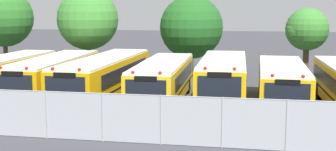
{
  "coord_description": "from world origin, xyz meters",
  "views": [
    {
      "loc": [
        5.04,
        -25.86,
        5.6
      ],
      "look_at": [
        0.32,
        0.0,
        1.6
      ],
      "focal_mm": 48.59,
      "sensor_mm": 36.0,
      "label": 1
    }
  ],
  "objects_px": {
    "school_bus_1": "(54,76)",
    "school_bus_2": "(105,77)",
    "tree_0": "(4,18)",
    "school_bus_3": "(163,80)",
    "tree_3": "(305,30)",
    "school_bus_4": "(223,79)",
    "tree_2": "(190,27)",
    "school_bus_5": "(282,83)",
    "tree_1": "(88,20)",
    "school_bus_0": "(2,75)"
  },
  "relations": [
    {
      "from": "school_bus_5",
      "to": "tree_1",
      "type": "height_order",
      "value": "tree_1"
    },
    {
      "from": "school_bus_2",
      "to": "tree_3",
      "type": "bearing_deg",
      "value": -139.95
    },
    {
      "from": "school_bus_0",
      "to": "tree_1",
      "type": "relative_size",
      "value": 1.54
    },
    {
      "from": "tree_2",
      "to": "tree_3",
      "type": "relative_size",
      "value": 1.18
    },
    {
      "from": "tree_0",
      "to": "tree_3",
      "type": "bearing_deg",
      "value": 2.93
    },
    {
      "from": "school_bus_4",
      "to": "tree_3",
      "type": "bearing_deg",
      "value": -120.32
    },
    {
      "from": "tree_0",
      "to": "school_bus_0",
      "type": "bearing_deg",
      "value": -61.87
    },
    {
      "from": "tree_2",
      "to": "tree_0",
      "type": "bearing_deg",
      "value": -175.19
    },
    {
      "from": "school_bus_0",
      "to": "tree_3",
      "type": "height_order",
      "value": "tree_3"
    },
    {
      "from": "tree_0",
      "to": "school_bus_3",
      "type": "bearing_deg",
      "value": -30.89
    },
    {
      "from": "school_bus_2",
      "to": "school_bus_4",
      "type": "height_order",
      "value": "school_bus_4"
    },
    {
      "from": "school_bus_3",
      "to": "tree_0",
      "type": "distance_m",
      "value": 17.87
    },
    {
      "from": "school_bus_0",
      "to": "school_bus_1",
      "type": "height_order",
      "value": "school_bus_1"
    },
    {
      "from": "school_bus_3",
      "to": "school_bus_5",
      "type": "relative_size",
      "value": 1.05
    },
    {
      "from": "school_bus_2",
      "to": "tree_0",
      "type": "xyz_separation_m",
      "value": [
        -11.49,
        8.84,
        3.2
      ]
    },
    {
      "from": "school_bus_1",
      "to": "tree_2",
      "type": "height_order",
      "value": "tree_2"
    },
    {
      "from": "school_bus_1",
      "to": "school_bus_5",
      "type": "height_order",
      "value": "school_bus_1"
    },
    {
      "from": "tree_2",
      "to": "school_bus_3",
      "type": "bearing_deg",
      "value": -90.9
    },
    {
      "from": "school_bus_2",
      "to": "school_bus_5",
      "type": "xyz_separation_m",
      "value": [
        10.36,
        0.07,
        -0.1
      ]
    },
    {
      "from": "tree_1",
      "to": "school_bus_1",
      "type": "bearing_deg",
      "value": -85.27
    },
    {
      "from": "school_bus_4",
      "to": "tree_2",
      "type": "height_order",
      "value": "tree_2"
    },
    {
      "from": "tree_1",
      "to": "school_bus_4",
      "type": "bearing_deg",
      "value": -36.23
    },
    {
      "from": "school_bus_5",
      "to": "tree_2",
      "type": "bearing_deg",
      "value": -55.72
    },
    {
      "from": "tree_3",
      "to": "school_bus_0",
      "type": "bearing_deg",
      "value": -152.9
    },
    {
      "from": "tree_1",
      "to": "tree_3",
      "type": "bearing_deg",
      "value": 6.55
    },
    {
      "from": "school_bus_2",
      "to": "school_bus_3",
      "type": "distance_m",
      "value": 3.59
    },
    {
      "from": "school_bus_0",
      "to": "tree_3",
      "type": "bearing_deg",
      "value": -151.49
    },
    {
      "from": "school_bus_1",
      "to": "tree_2",
      "type": "bearing_deg",
      "value": -126.74
    },
    {
      "from": "school_bus_1",
      "to": "school_bus_3",
      "type": "xyz_separation_m",
      "value": [
        6.92,
        -0.27,
        -0.02
      ]
    },
    {
      "from": "school_bus_5",
      "to": "school_bus_4",
      "type": "bearing_deg",
      "value": 1.05
    },
    {
      "from": "tree_3",
      "to": "tree_0",
      "type": "bearing_deg",
      "value": -177.07
    },
    {
      "from": "school_bus_3",
      "to": "school_bus_5",
      "type": "bearing_deg",
      "value": -179.32
    },
    {
      "from": "tree_3",
      "to": "school_bus_5",
      "type": "bearing_deg",
      "value": -102.77
    },
    {
      "from": "school_bus_2",
      "to": "school_bus_3",
      "type": "height_order",
      "value": "school_bus_2"
    },
    {
      "from": "school_bus_2",
      "to": "tree_2",
      "type": "relative_size",
      "value": 1.79
    },
    {
      "from": "school_bus_0",
      "to": "school_bus_5",
      "type": "bearing_deg",
      "value": -178.77
    },
    {
      "from": "school_bus_2",
      "to": "tree_2",
      "type": "xyz_separation_m",
      "value": [
        3.75,
        10.12,
        2.55
      ]
    },
    {
      "from": "school_bus_3",
      "to": "school_bus_4",
      "type": "distance_m",
      "value": 3.48
    },
    {
      "from": "tree_1",
      "to": "school_bus_0",
      "type": "bearing_deg",
      "value": -109.33
    },
    {
      "from": "school_bus_2",
      "to": "tree_2",
      "type": "height_order",
      "value": "tree_2"
    },
    {
      "from": "school_bus_4",
      "to": "tree_3",
      "type": "relative_size",
      "value": 1.77
    },
    {
      "from": "tree_3",
      "to": "school_bus_4",
      "type": "bearing_deg",
      "value": -119.08
    },
    {
      "from": "school_bus_2",
      "to": "school_bus_5",
      "type": "relative_size",
      "value": 1.19
    },
    {
      "from": "school_bus_1",
      "to": "school_bus_2",
      "type": "xyz_separation_m",
      "value": [
        3.34,
        -0.1,
        0.05
      ]
    },
    {
      "from": "school_bus_3",
      "to": "school_bus_4",
      "type": "height_order",
      "value": "school_bus_4"
    },
    {
      "from": "school_bus_2",
      "to": "tree_0",
      "type": "height_order",
      "value": "tree_0"
    },
    {
      "from": "tree_3",
      "to": "tree_1",
      "type": "bearing_deg",
      "value": -173.45
    },
    {
      "from": "school_bus_2",
      "to": "tree_1",
      "type": "xyz_separation_m",
      "value": [
        -4.01,
        8.17,
        3.16
      ]
    },
    {
      "from": "school_bus_1",
      "to": "tree_0",
      "type": "bearing_deg",
      "value": -48.52
    },
    {
      "from": "school_bus_3",
      "to": "tree_1",
      "type": "relative_size",
      "value": 1.46
    }
  ]
}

